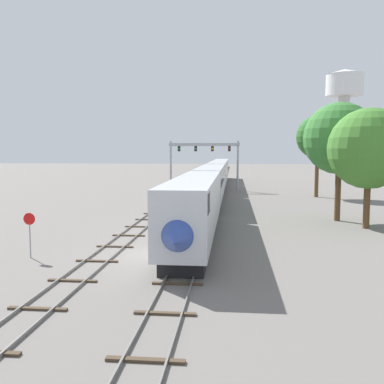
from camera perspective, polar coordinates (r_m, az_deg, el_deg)
name	(u,v)px	position (r m, az deg, el deg)	size (l,w,h in m)	color
ground_plane	(159,255)	(28.21, -4.42, -8.39)	(400.00, 400.00, 0.00)	slate
track_main	(220,184)	(87.27, 3.69, 1.07)	(2.60, 200.00, 0.16)	slate
track_near	(181,193)	(67.81, -1.51, -0.19)	(2.60, 160.00, 0.16)	slate
passenger_train	(215,178)	(65.13, 3.08, 1.81)	(3.04, 88.61, 4.80)	silver
signal_gantry	(204,154)	(73.48, 1.61, 5.02)	(12.10, 0.49, 8.46)	#999BA0
water_tower	(344,95)	(109.21, 19.60, 12.03)	(8.65, 8.65, 25.84)	beige
stop_sign	(30,229)	(28.96, -20.80, -4.59)	(0.76, 0.08, 2.88)	gray
trackside_tree_left	(340,139)	(43.58, 19.05, 6.73)	(6.87, 6.87, 11.40)	brown
trackside_tree_mid	(369,149)	(40.11, 22.49, 5.35)	(6.99, 6.99, 10.47)	brown
trackside_tree_right	(318,137)	(65.44, 16.40, 7.02)	(6.23, 6.23, 11.93)	brown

